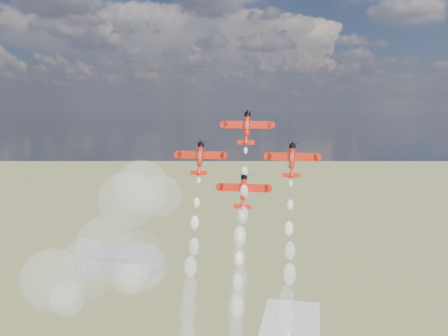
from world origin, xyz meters
TOP-DOWN VIEW (x-y plane):
  - hangar at (-120.00, 180.00)m, footprint 50.00×28.00m
  - plane_lead at (-8.47, 15.86)m, footprint 13.50×5.81m
  - plane_left at (-21.39, 12.89)m, footprint 13.50×5.81m
  - plane_right at (4.45, 12.89)m, footprint 13.50×5.81m
  - plane_slot at (-8.47, 9.92)m, footprint 13.50×5.81m
  - smoke_trail_lead at (-8.41, 2.47)m, footprint 5.10×17.29m
  - smoke_trail_left at (-21.42, -0.24)m, footprint 5.37×17.28m
  - smoke_trail_right at (4.42, 0.05)m, footprint 5.52×16.21m
  - drifted_smoke_cloud at (-55.16, 24.89)m, footprint 53.08×34.42m

SIDE VIEW (x-z plane):
  - hangar at x=-120.00m, z-range 0.00..13.00m
  - smoke_trail_right at x=4.42m, z-range 38.15..81.11m
  - smoke_trail_left at x=-21.42m, z-range 38.17..81.22m
  - drifted_smoke_cloud at x=-55.16m, z-range 38.85..91.06m
  - smoke_trail_lead at x=-8.41m, z-range 46.84..89.61m
  - plane_slot at x=-8.47m, z-range 84.34..93.66m
  - plane_left at x=-21.39m, z-range 92.89..102.20m
  - plane_right at x=4.45m, z-range 92.89..102.20m
  - plane_lead at x=-8.47m, z-range 101.43..110.74m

